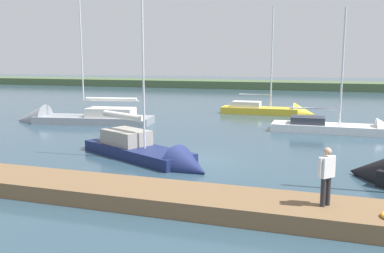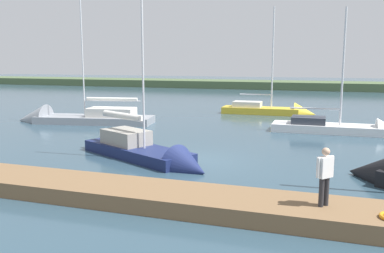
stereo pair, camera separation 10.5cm
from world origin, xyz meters
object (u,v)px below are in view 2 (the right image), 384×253
object	(u,v)px
sailboat_far_left	(346,132)
person_on_dock	(325,173)
sailboat_behind_pier	(72,120)
sailboat_outer_mooring	(150,156)
sailboat_near_dock	(273,112)

from	to	relation	value
sailboat_far_left	person_on_dock	bearing A→B (deg)	-94.67
sailboat_behind_pier	sailboat_outer_mooring	size ratio (longest dim) A/B	1.17
sailboat_far_left	sailboat_near_dock	size ratio (longest dim) A/B	0.89
sailboat_far_left	sailboat_outer_mooring	distance (m)	13.58
sailboat_far_left	sailboat_behind_pier	bearing A→B (deg)	-175.58
sailboat_outer_mooring	person_on_dock	bearing A→B (deg)	-7.93
sailboat_far_left	sailboat_near_dock	xyz separation A→B (m)	(5.51, -7.85, 0.11)
sailboat_outer_mooring	sailboat_near_dock	distance (m)	18.53
sailboat_far_left	sailboat_outer_mooring	world-z (taller)	sailboat_outer_mooring
sailboat_outer_mooring	sailboat_near_dock	bearing A→B (deg)	106.71
sailboat_behind_pier	person_on_dock	world-z (taller)	sailboat_behind_pier
sailboat_outer_mooring	person_on_dock	xyz separation A→B (m)	(-7.54, 5.22, 1.24)
sailboat_behind_pier	sailboat_near_dock	size ratio (longest dim) A/B	1.07
person_on_dock	sailboat_behind_pier	bearing A→B (deg)	1.72
sailboat_far_left	sailboat_behind_pier	size ratio (longest dim) A/B	0.83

